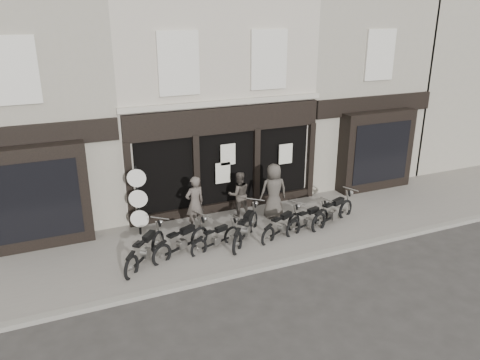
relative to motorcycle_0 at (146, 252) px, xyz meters
name	(u,v)px	position (x,y,z in m)	size (l,w,h in m)	color
ground_plane	(262,247)	(3.58, -0.33, -0.43)	(90.00, 90.00, 0.00)	#2D2B28
pavement	(250,233)	(3.58, 0.57, -0.37)	(30.00, 4.20, 0.12)	slate
kerb	(281,263)	(3.58, -1.58, -0.37)	(30.00, 0.25, 0.13)	gray
central_building	(197,89)	(3.58, 5.62, 3.65)	(7.30, 6.22, 8.34)	#B0A796
neighbour_left	(22,102)	(-2.77, 5.56, 3.61)	(5.60, 6.73, 8.34)	gray
neighbour_right	(333,81)	(9.93, 5.56, 3.61)	(5.60, 6.73, 8.34)	gray
filler_right	(466,71)	(18.08, 5.67, 3.67)	(11.00, 6.00, 8.20)	gray
motorcycle_0	(146,252)	(0.00, 0.00, 0.00)	(1.70, 1.88, 1.09)	black
motorcycle_1	(182,243)	(1.11, 0.10, -0.01)	(2.05, 1.22, 1.06)	black
motorcycle_2	(216,240)	(2.18, 0.02, -0.07)	(1.83, 0.88, 0.91)	black
motorcycle_3	(246,230)	(3.22, 0.12, 0.01)	(1.78, 1.90, 1.12)	black
motorcycle_4	(282,227)	(4.42, -0.05, -0.04)	(1.91, 1.15, 0.99)	black
motorcycle_5	(308,221)	(5.45, 0.00, -0.05)	(1.97, 0.85, 0.97)	black
motorcycle_6	(333,214)	(6.48, 0.09, 0.01)	(2.20, 1.13, 1.11)	black
man_left	(195,203)	(2.00, 1.48, 0.61)	(0.68, 0.44, 1.86)	#4B433D
man_centre	(239,194)	(3.75, 1.89, 0.50)	(0.79, 0.62, 1.64)	#403A34
man_right	(274,191)	(4.82, 1.34, 0.66)	(0.95, 0.62, 1.95)	#403B35
advert_sign_post	(138,204)	(0.23, 1.80, 0.76)	(0.58, 0.38, 2.45)	black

